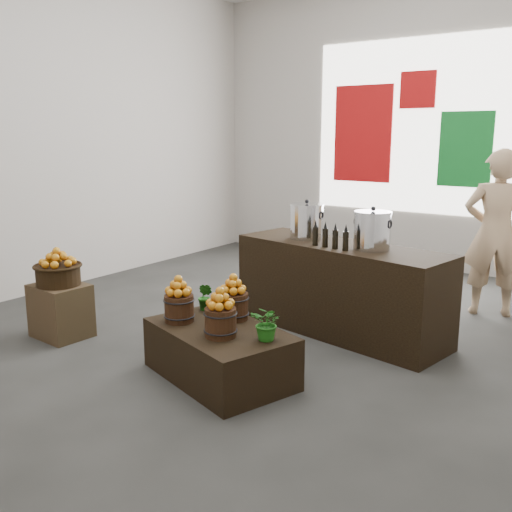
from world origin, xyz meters
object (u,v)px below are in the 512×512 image
Objects in this scene: wicker_basket at (58,275)px; stock_pot_left at (307,222)px; counter at (340,289)px; shopper at (495,233)px; stock_pot_center at (372,232)px; display_table at (220,353)px; crate at (61,311)px.

wicker_basket is 1.24× the size of stock_pot_left.
counter is 1.85m from shopper.
stock_pot_center is 1.68m from shopper.
counter is at bearing 169.77° from stock_pot_center.
wicker_basket is 2.45m from stock_pot_left.
stock_pot_left reaches higher than counter.
stock_pot_left is (-0.15, 1.60, 0.83)m from display_table.
display_table is 1.79m from stock_pot_center.
crate is 2.54m from stock_pot_left.
stock_pot_center reaches higher than wicker_basket.
stock_pot_center is (2.46, 1.59, 0.44)m from wicker_basket.
crate is 3.03m from stock_pot_center.
shopper reaches higher than display_table.
wicker_basket is at bearing -158.02° from display_table.
shopper is (0.73, 1.50, -0.16)m from stock_pot_center.
counter is (2.12, 1.65, 0.18)m from crate.
display_table is 3.32m from shopper.
wicker_basket is 1.24× the size of stock_pot_center.
shopper is at bearing 44.09° from crate.
stock_pot_center reaches higher than counter.
counter is at bearing 37.86° from crate.
crate is at bearing 0.00° from wicker_basket.
counter is 6.47× the size of stock_pot_left.
shopper is at bearing 63.69° from counter.
display_table is at bearing 44.77° from shopper.
display_table is 1.81m from stock_pot_left.
counter is 6.47× the size of stock_pot_center.
stock_pot_left is at bearing -180.00° from counter.
shopper is (1.50, 1.36, -0.16)m from stock_pot_left.
stock_pot_center is (0.34, -0.06, 0.60)m from counter.
shopper is (1.35, 2.96, 0.68)m from display_table.
stock_pot_center is at bearing 32.88° from wicker_basket.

